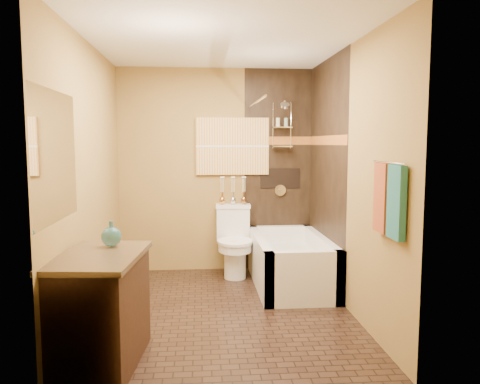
{
  "coord_description": "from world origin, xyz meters",
  "views": [
    {
      "loc": [
        -0.2,
        -4.3,
        1.59
      ],
      "look_at": [
        0.2,
        0.4,
        1.09
      ],
      "focal_mm": 35.0,
      "sensor_mm": 36.0,
      "label": 1
    }
  ],
  "objects": [
    {
      "name": "teal_bottle",
      "position": [
        -0.87,
        -0.76,
        0.91
      ],
      "size": [
        0.16,
        0.16,
        0.24
      ],
      "primitive_type": null,
      "rotation": [
        0.0,
        0.0,
        0.03
      ],
      "color": "#266972",
      "rests_on": "vanity"
    },
    {
      "name": "alcove_tile_right",
      "position": [
        1.19,
        0.75,
        1.25
      ],
      "size": [
        0.01,
        1.5,
        2.5
      ],
      "primitive_type": "cube",
      "color": "black",
      "rests_on": "wall_right"
    },
    {
      "name": "sunset_painting",
      "position": [
        0.2,
        1.48,
        1.55
      ],
      "size": [
        0.9,
        0.04,
        0.7
      ],
      "primitive_type": "cube",
      "color": "#C7892F",
      "rests_on": "wall_back"
    },
    {
      "name": "wall_left",
      "position": [
        -1.2,
        0.0,
        1.25
      ],
      "size": [
        0.02,
        3.0,
        2.5
      ],
      "primitive_type": "cube",
      "color": "olive",
      "rests_on": "floor"
    },
    {
      "name": "mosaic_band_back",
      "position": [
        0.78,
        1.48,
        1.62
      ],
      "size": [
        0.85,
        0.01,
        0.1
      ],
      "primitive_type": "cube",
      "color": "#98511B",
      "rests_on": "alcove_tile_back"
    },
    {
      "name": "wall_front",
      "position": [
        0.0,
        -1.5,
        1.25
      ],
      "size": [
        2.4,
        0.02,
        2.5
      ],
      "primitive_type": "cube",
      "color": "olive",
      "rests_on": "floor"
    },
    {
      "name": "wall_right",
      "position": [
        1.2,
        0.0,
        1.25
      ],
      "size": [
        0.02,
        3.0,
        2.5
      ],
      "primitive_type": "cube",
      "color": "olive",
      "rests_on": "floor"
    },
    {
      "name": "bathtub",
      "position": [
        0.8,
        0.75,
        0.22
      ],
      "size": [
        0.8,
        1.5,
        0.55
      ],
      "color": "white",
      "rests_on": "floor"
    },
    {
      "name": "alcove_niche",
      "position": [
        0.8,
        1.48,
        1.15
      ],
      "size": [
        0.5,
        0.01,
        0.25
      ],
      "primitive_type": "cube",
      "color": "black",
      "rests_on": "alcove_tile_back"
    },
    {
      "name": "wall_back",
      "position": [
        0.0,
        1.5,
        1.25
      ],
      "size": [
        2.4,
        0.02,
        2.5
      ],
      "primitive_type": "cube",
      "color": "olive",
      "rests_on": "floor"
    },
    {
      "name": "towel_bar",
      "position": [
        1.15,
        -1.05,
        1.45
      ],
      "size": [
        0.02,
        0.55,
        0.02
      ],
      "primitive_type": "cylinder",
      "rotation": [
        1.57,
        0.0,
        0.0
      ],
      "color": "silver",
      "rests_on": "wall_right"
    },
    {
      "name": "ceiling",
      "position": [
        0.0,
        0.0,
        2.5
      ],
      "size": [
        3.0,
        3.0,
        0.0
      ],
      "primitive_type": "plane",
      "color": "silver",
      "rests_on": "wall_back"
    },
    {
      "name": "vanity",
      "position": [
        -0.92,
        -1.0,
        0.41
      ],
      "size": [
        0.65,
        0.97,
        0.81
      ],
      "rotation": [
        0.0,
        0.0,
        -0.1
      ],
      "color": "black",
      "rests_on": "floor"
    },
    {
      "name": "towel_teal",
      "position": [
        1.16,
        -1.18,
        1.18
      ],
      "size": [
        0.05,
        0.22,
        0.52
      ],
      "primitive_type": "cube",
      "color": "#1C5E57",
      "rests_on": "towel_bar"
    },
    {
      "name": "towel_rust",
      "position": [
        1.16,
        -0.92,
        1.18
      ],
      "size": [
        0.05,
        0.22,
        0.52
      ],
      "primitive_type": "cube",
      "color": "#9C381C",
      "rests_on": "towel_bar"
    },
    {
      "name": "bud_vases",
      "position": [
        0.2,
        1.39,
        1.02
      ],
      "size": [
        0.34,
        0.07,
        0.33
      ],
      "color": "#C88D3E",
      "rests_on": "toilet"
    },
    {
      "name": "curtain_rod",
      "position": [
        0.4,
        0.75,
        2.02
      ],
      "size": [
        0.03,
        1.55,
        0.03
      ],
      "primitive_type": "cylinder",
      "rotation": [
        1.57,
        0.0,
        0.0
      ],
      "color": "silver",
      "rests_on": "wall_back"
    },
    {
      "name": "toilet",
      "position": [
        0.2,
        1.2,
        0.42
      ],
      "size": [
        0.43,
        0.63,
        0.84
      ],
      "rotation": [
        0.0,
        0.0,
        -0.04
      ],
      "color": "white",
      "rests_on": "floor"
    },
    {
      "name": "mosaic_band_right",
      "position": [
        1.18,
        0.75,
        1.62
      ],
      "size": [
        0.01,
        1.5,
        0.1
      ],
      "primitive_type": "cube",
      "color": "#98511B",
      "rests_on": "alcove_tile_right"
    },
    {
      "name": "floor",
      "position": [
        0.0,
        0.0,
        0.0
      ],
      "size": [
        3.0,
        3.0,
        0.0
      ],
      "primitive_type": "plane",
      "color": "black",
      "rests_on": "ground"
    },
    {
      "name": "shower_fixtures",
      "position": [
        0.8,
        1.38,
        1.67
      ],
      "size": [
        0.24,
        0.33,
        1.16
      ],
      "color": "silver",
      "rests_on": "floor"
    },
    {
      "name": "vanity_mirror",
      "position": [
        -1.19,
        -1.0,
        1.5
      ],
      "size": [
        0.01,
        1.0,
        0.9
      ],
      "primitive_type": "cube",
      "color": "white",
      "rests_on": "wall_left"
    },
    {
      "name": "alcove_tile_back",
      "position": [
        0.78,
        1.49,
        1.25
      ],
      "size": [
        0.85,
        0.01,
        2.5
      ],
      "primitive_type": "cube",
      "color": "black",
      "rests_on": "wall_back"
    }
  ]
}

